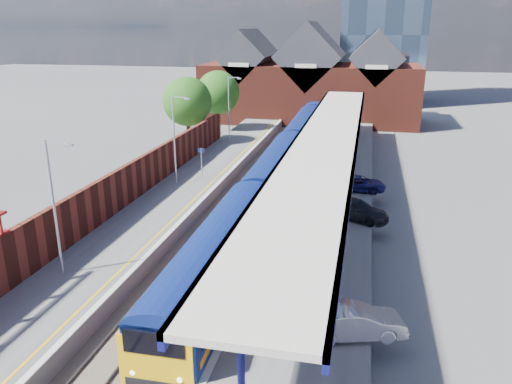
{
  "coord_description": "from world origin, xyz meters",
  "views": [
    {
      "loc": [
        8.21,
        -14.29,
        13.05
      ],
      "look_at": [
        1.36,
        16.38,
        2.6
      ],
      "focal_mm": 35.0,
      "sensor_mm": 36.0,
      "label": 1
    }
  ],
  "objects_px": {
    "lamp_post_b": "(56,200)",
    "parked_car_dark": "(355,209)",
    "lamp_post_d": "(230,105)",
    "parked_car_silver": "(355,322)",
    "platform_sign": "(201,158)",
    "train": "(293,146)",
    "lamp_post_c": "(176,134)",
    "parked_car_blue": "(359,183)"
  },
  "relations": [
    {
      "from": "lamp_post_d",
      "to": "platform_sign",
      "type": "relative_size",
      "value": 2.8
    },
    {
      "from": "lamp_post_b",
      "to": "platform_sign",
      "type": "height_order",
      "value": "lamp_post_b"
    },
    {
      "from": "parked_car_silver",
      "to": "parked_car_blue",
      "type": "xyz_separation_m",
      "value": [
        -0.35,
        19.51,
        -0.1
      ]
    },
    {
      "from": "platform_sign",
      "to": "train",
      "type": "bearing_deg",
      "value": 51.63
    },
    {
      "from": "lamp_post_b",
      "to": "parked_car_dark",
      "type": "height_order",
      "value": "lamp_post_b"
    },
    {
      "from": "train",
      "to": "parked_car_dark",
      "type": "height_order",
      "value": "train"
    },
    {
      "from": "lamp_post_c",
      "to": "parked_car_silver",
      "type": "bearing_deg",
      "value": -51.28
    },
    {
      "from": "train",
      "to": "lamp_post_b",
      "type": "xyz_separation_m",
      "value": [
        -7.86,
        -26.2,
        2.87
      ]
    },
    {
      "from": "lamp_post_b",
      "to": "parked_car_silver",
      "type": "xyz_separation_m",
      "value": [
        14.68,
        -2.31,
        -3.32
      ]
    },
    {
      "from": "train",
      "to": "lamp_post_d",
      "type": "relative_size",
      "value": 9.42
    },
    {
      "from": "lamp_post_c",
      "to": "parked_car_dark",
      "type": "height_order",
      "value": "lamp_post_c"
    },
    {
      "from": "lamp_post_d",
      "to": "parked_car_blue",
      "type": "relative_size",
      "value": 1.71
    },
    {
      "from": "lamp_post_c",
      "to": "parked_car_dark",
      "type": "distance_m",
      "value": 15.46
    },
    {
      "from": "lamp_post_d",
      "to": "platform_sign",
      "type": "height_order",
      "value": "lamp_post_d"
    },
    {
      "from": "parked_car_silver",
      "to": "parked_car_dark",
      "type": "bearing_deg",
      "value": -15.81
    },
    {
      "from": "parked_car_silver",
      "to": "platform_sign",
      "type": "bearing_deg",
      "value": 15.6
    },
    {
      "from": "lamp_post_b",
      "to": "parked_car_blue",
      "type": "bearing_deg",
      "value": 50.18
    },
    {
      "from": "lamp_post_d",
      "to": "parked_car_silver",
      "type": "xyz_separation_m",
      "value": [
        14.68,
        -34.31,
        -3.32
      ]
    },
    {
      "from": "lamp_post_b",
      "to": "parked_car_blue",
      "type": "relative_size",
      "value": 1.71
    },
    {
      "from": "train",
      "to": "parked_car_silver",
      "type": "bearing_deg",
      "value": -76.53
    },
    {
      "from": "lamp_post_b",
      "to": "lamp_post_c",
      "type": "relative_size",
      "value": 1.0
    },
    {
      "from": "lamp_post_d",
      "to": "lamp_post_c",
      "type": "bearing_deg",
      "value": -90.0
    },
    {
      "from": "lamp_post_b",
      "to": "lamp_post_c",
      "type": "bearing_deg",
      "value": 90.0
    },
    {
      "from": "platform_sign",
      "to": "lamp_post_b",
      "type": "bearing_deg",
      "value": -94.33
    },
    {
      "from": "lamp_post_d",
      "to": "parked_car_blue",
      "type": "xyz_separation_m",
      "value": [
        14.33,
        -14.81,
        -3.42
      ]
    },
    {
      "from": "train",
      "to": "parked_car_dark",
      "type": "relative_size",
      "value": 14.76
    },
    {
      "from": "lamp_post_c",
      "to": "parked_car_blue",
      "type": "distance_m",
      "value": 14.79
    },
    {
      "from": "parked_car_blue",
      "to": "lamp_post_d",
      "type": "bearing_deg",
      "value": 46.21
    },
    {
      "from": "train",
      "to": "lamp_post_d",
      "type": "bearing_deg",
      "value": 143.57
    },
    {
      "from": "parked_car_silver",
      "to": "parked_car_blue",
      "type": "height_order",
      "value": "parked_car_silver"
    },
    {
      "from": "lamp_post_b",
      "to": "parked_car_blue",
      "type": "xyz_separation_m",
      "value": [
        14.33,
        17.19,
        -3.42
      ]
    },
    {
      "from": "platform_sign",
      "to": "parked_car_dark",
      "type": "xyz_separation_m",
      "value": [
        12.89,
        -6.95,
        -1.04
      ]
    },
    {
      "from": "lamp_post_c",
      "to": "lamp_post_d",
      "type": "distance_m",
      "value": 16.0
    },
    {
      "from": "train",
      "to": "lamp_post_c",
      "type": "distance_m",
      "value": 13.19
    },
    {
      "from": "parked_car_silver",
      "to": "lamp_post_c",
      "type": "bearing_deg",
      "value": 21.07
    },
    {
      "from": "parked_car_dark",
      "to": "parked_car_blue",
      "type": "relative_size",
      "value": 1.09
    },
    {
      "from": "lamp_post_b",
      "to": "lamp_post_d",
      "type": "distance_m",
      "value": 32.0
    },
    {
      "from": "parked_car_silver",
      "to": "parked_car_dark",
      "type": "xyz_separation_m",
      "value": [
        -0.43,
        13.37,
        -0.02
      ]
    },
    {
      "from": "platform_sign",
      "to": "parked_car_blue",
      "type": "relative_size",
      "value": 0.61
    },
    {
      "from": "train",
      "to": "parked_car_blue",
      "type": "relative_size",
      "value": 16.08
    },
    {
      "from": "train",
      "to": "parked_car_dark",
      "type": "distance_m",
      "value": 16.45
    },
    {
      "from": "lamp_post_d",
      "to": "parked_car_blue",
      "type": "bearing_deg",
      "value": -45.93
    }
  ]
}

